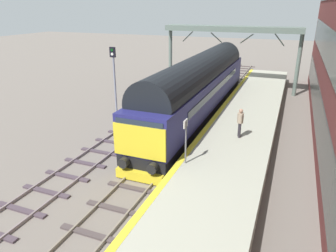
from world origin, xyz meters
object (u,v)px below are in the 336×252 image
(diesel_locomotive, at_px, (199,86))
(waiting_passenger, at_px, (240,120))
(signal_post_near, at_px, (114,75))
(platform_number_sign, at_px, (186,135))

(diesel_locomotive, height_order, waiting_passenger, diesel_locomotive)
(signal_post_near, xyz_separation_m, platform_number_sign, (7.82, -6.97, -0.77))
(platform_number_sign, bearing_deg, signal_post_near, 138.26)
(diesel_locomotive, xyz_separation_m, platform_number_sign, (2.01, -8.93, -0.08))
(platform_number_sign, bearing_deg, diesel_locomotive, 102.67)
(diesel_locomotive, xyz_separation_m, signal_post_near, (-5.81, -1.95, 0.69))
(signal_post_near, bearing_deg, diesel_locomotive, 18.56)
(diesel_locomotive, relative_size, waiting_passenger, 11.98)
(diesel_locomotive, distance_m, signal_post_near, 6.17)
(diesel_locomotive, bearing_deg, platform_number_sign, -77.33)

